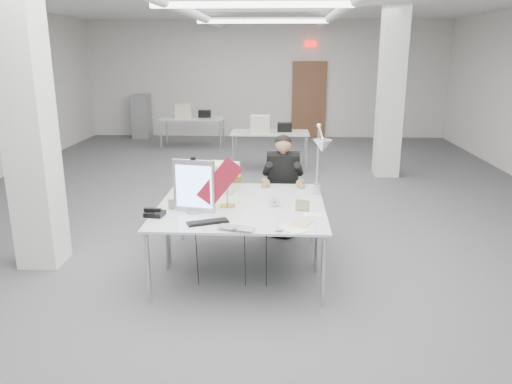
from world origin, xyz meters
The scene contains 23 objects.
room_shell centered at (0.04, 0.13, 1.69)m, with size 10.04×14.04×3.24m.
desk_main centered at (0.00, -2.50, 0.74)m, with size 1.80×0.90×0.03m, color silver.
desk_second centered at (0.00, -1.60, 0.74)m, with size 1.80×0.90×0.03m, color silver.
bg_desk_a centered at (0.20, 3.00, 0.74)m, with size 1.60×0.80×0.03m, color silver.
bg_desk_b centered at (-1.80, 5.20, 0.74)m, with size 1.60×0.80×0.03m, color silver.
filing_cabinet centered at (-3.50, 6.65, 0.60)m, with size 0.45×0.55×1.20m, color gray.
office_chair centered at (0.45, -0.89, 0.57)m, with size 0.56×0.56×1.15m, color black, non-canonical shape.
seated_person centered at (0.45, -0.94, 0.90)m, with size 0.51×0.64×0.97m, color black, non-canonical shape.
monitor centered at (-0.47, -2.32, 1.03)m, with size 0.44×0.04×0.55m, color silver.
pennant centered at (-0.20, -2.35, 1.09)m, with size 0.51×0.01×0.21m, color maroon.
keyboard centered at (-0.28, -2.68, 0.76)m, with size 0.40×0.13×0.02m, color black.
laptop centered at (0.00, -2.90, 0.77)m, with size 0.34×0.22×0.03m, color #BCBCC1.
mouse centered at (0.42, -2.88, 0.77)m, with size 0.08×0.05×0.03m, color #A2A3A6.
bankers_lamp centered at (-0.14, -2.13, 0.92)m, with size 0.30×0.12×0.34m, color gold, non-canonical shape.
desk_phone centered at (-0.85, -2.49, 0.78)m, with size 0.18×0.17×0.05m, color black.
picture_frame_left centered at (-0.70, -2.24, 0.81)m, with size 0.13×0.01×0.11m, color tan.
picture_frame_right centered at (0.66, -2.24, 0.81)m, with size 0.15×0.01×0.12m, color tan.
desk_clock centered at (0.37, -2.10, 0.81)m, with size 0.10×0.10×0.03m, color silver.
paper_stack_a centered at (0.55, -2.80, 0.76)m, with size 0.19×0.27×0.01m, color white.
paper_stack_b centered at (0.62, -2.66, 0.76)m, with size 0.18×0.25×0.01m, color #D2B97D.
paper_stack_c centered at (0.75, -2.37, 0.76)m, with size 0.19×0.13×0.01m, color white.
beige_monitor centered at (-0.28, -1.50, 0.92)m, with size 0.35×0.33×0.33m, color beige.
architect_lamp centered at (0.85, -1.83, 1.23)m, with size 0.25×0.73×0.94m, color silver, non-canonical shape.
Camera 1 is at (0.42, -7.24, 2.37)m, focal length 35.00 mm.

